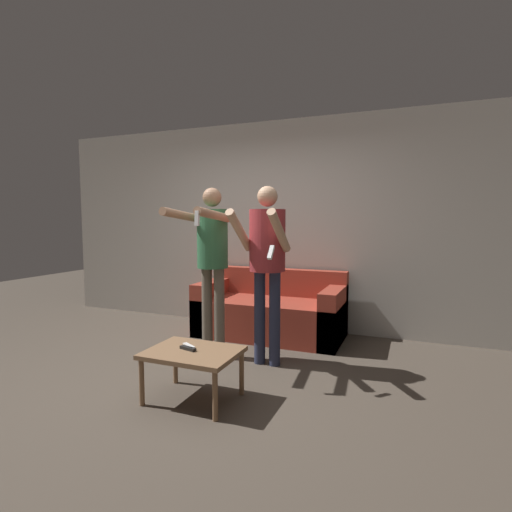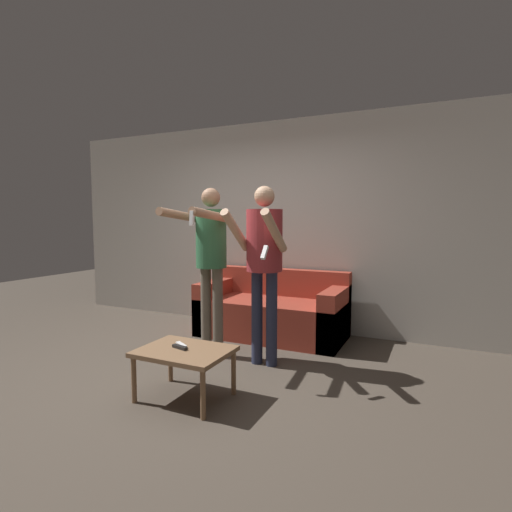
{
  "view_description": "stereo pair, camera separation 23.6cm",
  "coord_description": "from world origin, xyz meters",
  "px_view_note": "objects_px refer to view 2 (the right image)",
  "views": [
    {
      "loc": [
        1.85,
        -2.95,
        1.43
      ],
      "look_at": [
        0.21,
        1.11,
        1.03
      ],
      "focal_mm": 28.0,
      "sensor_mm": 36.0,
      "label": 1
    },
    {
      "loc": [
        2.06,
        -2.85,
        1.43
      ],
      "look_at": [
        0.21,
        1.11,
        1.03
      ],
      "focal_mm": 28.0,
      "sensor_mm": 36.0,
      "label": 2
    }
  ],
  "objects_px": {
    "person_standing_left": "(210,251)",
    "person_standing_right": "(264,253)",
    "coffee_table": "(185,355)",
    "remote_near": "(180,347)",
    "couch": "(273,313)",
    "remote_far": "(181,345)"
  },
  "relations": [
    {
      "from": "remote_near",
      "to": "person_standing_right",
      "type": "bearing_deg",
      "value": 71.91
    },
    {
      "from": "remote_far",
      "to": "couch",
      "type": "bearing_deg",
      "value": 89.04
    },
    {
      "from": "person_standing_right",
      "to": "remote_far",
      "type": "height_order",
      "value": "person_standing_right"
    },
    {
      "from": "coffee_table",
      "to": "person_standing_left",
      "type": "bearing_deg",
      "value": 109.41
    },
    {
      "from": "person_standing_right",
      "to": "coffee_table",
      "type": "xyz_separation_m",
      "value": [
        -0.27,
        -0.95,
        -0.75
      ]
    },
    {
      "from": "couch",
      "to": "remote_far",
      "type": "height_order",
      "value": "couch"
    },
    {
      "from": "coffee_table",
      "to": "remote_near",
      "type": "height_order",
      "value": "remote_near"
    },
    {
      "from": "person_standing_left",
      "to": "remote_far",
      "type": "relative_size",
      "value": 11.87
    },
    {
      "from": "couch",
      "to": "coffee_table",
      "type": "xyz_separation_m",
      "value": [
        0.03,
        -1.89,
        0.07
      ]
    },
    {
      "from": "couch",
      "to": "remote_near",
      "type": "bearing_deg",
      "value": -90.33
    },
    {
      "from": "person_standing_left",
      "to": "person_standing_right",
      "type": "relative_size",
      "value": 1.0
    },
    {
      "from": "remote_near",
      "to": "couch",
      "type": "bearing_deg",
      "value": 89.67
    },
    {
      "from": "couch",
      "to": "person_standing_left",
      "type": "distance_m",
      "value": 1.29
    },
    {
      "from": "couch",
      "to": "person_standing_right",
      "type": "distance_m",
      "value": 1.29
    },
    {
      "from": "couch",
      "to": "person_standing_right",
      "type": "xyz_separation_m",
      "value": [
        0.3,
        -0.95,
        0.82
      ]
    },
    {
      "from": "couch",
      "to": "person_standing_left",
      "type": "bearing_deg",
      "value": -107.35
    },
    {
      "from": "remote_near",
      "to": "remote_far",
      "type": "distance_m",
      "value": 0.05
    },
    {
      "from": "remote_near",
      "to": "person_standing_left",
      "type": "bearing_deg",
      "value": 107.02
    },
    {
      "from": "person_standing_left",
      "to": "couch",
      "type": "bearing_deg",
      "value": 72.65
    },
    {
      "from": "person_standing_left",
      "to": "person_standing_right",
      "type": "distance_m",
      "value": 0.6
    },
    {
      "from": "person_standing_left",
      "to": "person_standing_right",
      "type": "xyz_separation_m",
      "value": [
        0.6,
        0.01,
        0.0
      ]
    },
    {
      "from": "person_standing_right",
      "to": "coffee_table",
      "type": "height_order",
      "value": "person_standing_right"
    }
  ]
}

